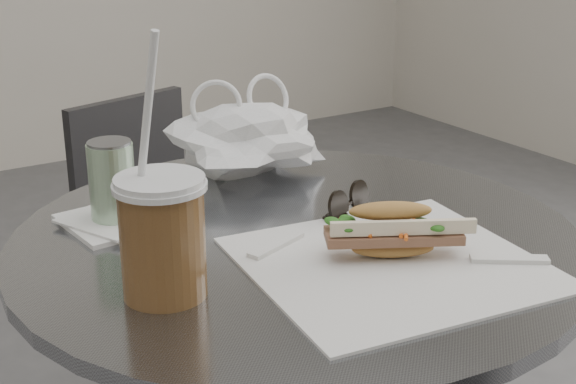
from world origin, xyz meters
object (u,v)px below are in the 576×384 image
iced_coffee (162,235)px  sunglasses (348,203)px  banh_mi (392,231)px  drink_can (112,184)px  chair_far (176,283)px

iced_coffee → sunglasses: (0.32, 0.09, -0.06)m
banh_mi → iced_coffee: size_ratio=0.73×
sunglasses → drink_can: bearing=132.7°
chair_far → banh_mi: (-0.08, -0.84, 0.44)m
iced_coffee → drink_can: size_ratio=2.53×
chair_far → sunglasses: 0.81m
banh_mi → drink_can: (-0.25, 0.29, 0.02)m
chair_far → drink_can: 0.79m
sunglasses → chair_far: bearing=65.7°
chair_far → sunglasses: size_ratio=7.66×
banh_mi → iced_coffee: 0.28m
banh_mi → iced_coffee: iced_coffee is taller
chair_far → iced_coffee: (-0.35, -0.78, 0.48)m
iced_coffee → sunglasses: 0.33m
sunglasses → drink_can: (-0.29, 0.14, 0.04)m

